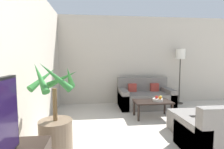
# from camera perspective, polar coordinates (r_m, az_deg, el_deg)

# --- Properties ---
(wall_back) EXTENTS (7.72, 0.06, 2.70)m
(wall_back) POSITION_cam_1_polar(r_m,az_deg,el_deg) (5.79, 14.53, 4.54)
(wall_back) COLOR #BCB2A3
(wall_back) RESTS_ON ground_plane
(wall_left) EXTENTS (0.06, 8.22, 2.70)m
(wall_left) POSITION_cam_1_polar(r_m,az_deg,el_deg) (2.31, -32.84, 2.88)
(wall_left) COLOR #BCB2A3
(wall_left) RESTS_ON ground_plane
(potted_palm) EXTENTS (0.69, 0.68, 1.39)m
(potted_palm) POSITION_cam_1_polar(r_m,az_deg,el_deg) (2.70, -17.90, -16.30)
(potted_palm) COLOR brown
(potted_palm) RESTS_ON ground_plane
(sofa_loveseat) EXTENTS (1.52, 0.86, 0.84)m
(sofa_loveseat) POSITION_cam_1_polar(r_m,az_deg,el_deg) (5.21, 10.75, -7.35)
(sofa_loveseat) COLOR slate
(sofa_loveseat) RESTS_ON ground_plane
(floor_lamp) EXTENTS (0.27, 0.27, 1.70)m
(floor_lamp) POSITION_cam_1_polar(r_m,az_deg,el_deg) (5.76, 21.43, 5.00)
(floor_lamp) COLOR #2D2823
(floor_lamp) RESTS_ON ground_plane
(coffee_table) EXTENTS (0.88, 0.51, 0.40)m
(coffee_table) POSITION_cam_1_polar(r_m,az_deg,el_deg) (4.33, 13.11, -9.18)
(coffee_table) COLOR black
(coffee_table) RESTS_ON ground_plane
(fruit_bowl) EXTENTS (0.24, 0.24, 0.06)m
(fruit_bowl) POSITION_cam_1_polar(r_m,az_deg,el_deg) (4.35, 14.67, -7.96)
(fruit_bowl) COLOR beige
(fruit_bowl) RESTS_ON coffee_table
(apple_red) EXTENTS (0.07, 0.07, 0.07)m
(apple_red) POSITION_cam_1_polar(r_m,az_deg,el_deg) (4.33, 14.36, -7.16)
(apple_red) COLOR red
(apple_red) RESTS_ON fruit_bowl
(apple_green) EXTENTS (0.07, 0.07, 0.07)m
(apple_green) POSITION_cam_1_polar(r_m,az_deg,el_deg) (4.38, 15.60, -7.06)
(apple_green) COLOR olive
(apple_green) RESTS_ON fruit_bowl
(orange_fruit) EXTENTS (0.08, 0.08, 0.08)m
(orange_fruit) POSITION_cam_1_polar(r_m,az_deg,el_deg) (4.29, 15.44, -7.25)
(orange_fruit) COLOR orange
(orange_fruit) RESTS_ON fruit_bowl
(armchair) EXTENTS (0.92, 0.76, 0.78)m
(armchair) POSITION_cam_1_polar(r_m,az_deg,el_deg) (3.15, 30.79, -16.88)
(armchair) COLOR slate
(armchair) RESTS_ON ground_plane
(ottoman) EXTENTS (0.64, 0.46, 0.39)m
(ottoman) POSITION_cam_1_polar(r_m,az_deg,el_deg) (3.80, 23.40, -13.83)
(ottoman) COLOR slate
(ottoman) RESTS_ON ground_plane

